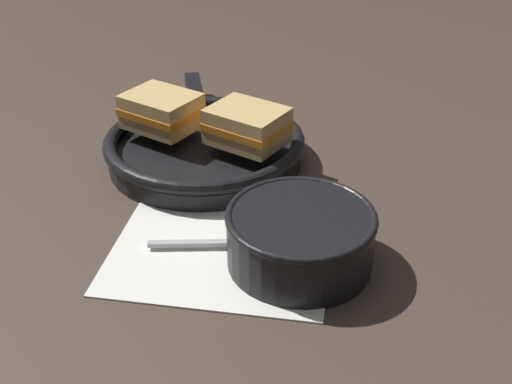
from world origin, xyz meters
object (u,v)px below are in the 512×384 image
(spoon, at_px, (246,243))
(soup_bowl, at_px, (300,235))
(sandwich_near_right, at_px, (247,126))
(sandwich_near_left, at_px, (162,111))
(skillet, at_px, (205,147))

(spoon, bearing_deg, soup_bowl, -25.32)
(sandwich_near_right, bearing_deg, sandwich_near_left, 179.43)
(spoon, height_order, skillet, skillet)
(sandwich_near_left, distance_m, sandwich_near_right, 0.12)
(soup_bowl, xyz_separation_m, sandwich_near_left, (-0.25, 0.17, 0.03))
(spoon, bearing_deg, sandwich_near_right, 88.64)
(soup_bowl, xyz_separation_m, sandwich_near_right, (-0.13, 0.17, 0.03))
(soup_bowl, distance_m, spoon, 0.07)
(soup_bowl, xyz_separation_m, skillet, (-0.19, 0.17, -0.01))
(soup_bowl, distance_m, skillet, 0.25)
(spoon, height_order, sandwich_near_right, sandwich_near_right)
(spoon, xyz_separation_m, sandwich_near_left, (-0.19, 0.16, 0.06))
(soup_bowl, height_order, spoon, soup_bowl)
(sandwich_near_left, xyz_separation_m, sandwich_near_right, (0.12, -0.00, 0.00))
(soup_bowl, height_order, sandwich_near_right, sandwich_near_right)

